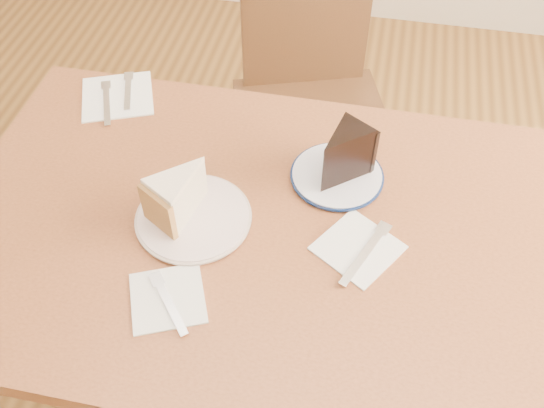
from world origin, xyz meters
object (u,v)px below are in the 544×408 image
at_px(plate_cream, 194,218).
at_px(carrot_cake, 184,193).
at_px(chair_far, 310,107).
at_px(chocolate_cake, 340,159).
at_px(plate_navy, 337,176).
at_px(table, 253,255).

relative_size(plate_cream, carrot_cake, 1.83).
bearing_deg(chair_far, chocolate_cake, 85.12).
bearing_deg(plate_navy, chocolate_cake, -70.65).
bearing_deg(chair_far, carrot_cake, 58.40).
bearing_deg(carrot_cake, chair_far, 108.52).
bearing_deg(carrot_cake, plate_navy, 59.91).
bearing_deg(carrot_cake, table, 28.21).
relative_size(table, plate_cream, 5.52).
distance_m(chair_far, carrot_cake, 0.75).
distance_m(plate_cream, plate_navy, 0.31).
distance_m(plate_cream, carrot_cake, 0.06).
xyz_separation_m(plate_cream, chocolate_cake, (0.26, 0.16, 0.06)).
bearing_deg(chocolate_cake, table, 77.49).
distance_m(table, carrot_cake, 0.21).
height_order(carrot_cake, chocolate_cake, chocolate_cake).
relative_size(table, chocolate_cake, 10.69).
bearing_deg(table, carrot_cake, 176.74).
distance_m(chair_far, chocolate_cake, 0.63).
distance_m(table, plate_cream, 0.16).
bearing_deg(chair_far, plate_navy, 85.02).
relative_size(chair_far, plate_cream, 4.07).
bearing_deg(chair_far, plate_cream, 60.24).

